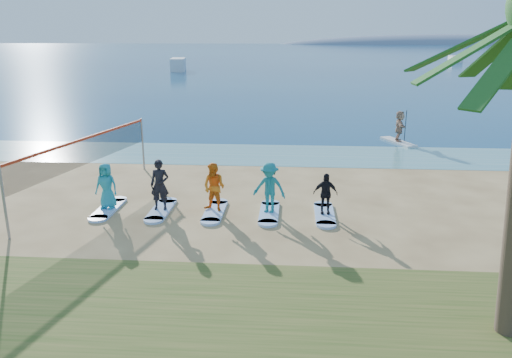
# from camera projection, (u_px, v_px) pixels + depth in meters

# --- Properties ---
(ground) EXTENTS (600.00, 600.00, 0.00)m
(ground) POSITION_uv_depth(u_px,v_px,m) (266.00, 226.00, 17.22)
(ground) COLOR tan
(ground) RESTS_ON ground
(shallow_water) EXTENTS (600.00, 600.00, 0.00)m
(shallow_water) POSITION_uv_depth(u_px,v_px,m) (277.00, 155.00, 27.27)
(shallow_water) COLOR teal
(shallow_water) RESTS_ON ground
(ocean) EXTENTS (600.00, 600.00, 0.00)m
(ocean) POSITION_uv_depth(u_px,v_px,m) (292.00, 53.00, 170.33)
(ocean) COLOR navy
(ocean) RESTS_ON ground
(island_ridge) EXTENTS (220.00, 56.00, 18.00)m
(island_ridge) POSITION_uv_depth(u_px,v_px,m) (452.00, 44.00, 297.54)
(island_ridge) COLOR slate
(island_ridge) RESTS_ON ground
(volleyball_net) EXTENTS (1.95, 8.90, 2.50)m
(volleyball_net) POSITION_uv_depth(u_px,v_px,m) (86.00, 151.00, 19.76)
(volleyball_net) COLOR gray
(volleyball_net) RESTS_ON ground
(paddleboard) EXTENTS (1.77, 3.04, 0.12)m
(paddleboard) POSITION_uv_depth(u_px,v_px,m) (398.00, 142.00, 30.24)
(paddleboard) COLOR silver
(paddleboard) RESTS_ON ground
(paddleboarder) EXTENTS (0.70, 1.74, 1.83)m
(paddleboarder) POSITION_uv_depth(u_px,v_px,m) (399.00, 126.00, 29.96)
(paddleboarder) COLOR tan
(paddleboarder) RESTS_ON paddleboard
(boat_offshore_a) EXTENTS (3.38, 7.14, 2.20)m
(boat_offshore_a) POSITION_uv_depth(u_px,v_px,m) (178.00, 71.00, 87.59)
(boat_offshore_a) COLOR silver
(boat_offshore_a) RESTS_ON ground
(boat_offshore_b) EXTENTS (2.79, 6.01, 1.43)m
(boat_offshore_b) POSITION_uv_depth(u_px,v_px,m) (455.00, 62.00, 114.23)
(boat_offshore_b) COLOR silver
(boat_offshore_b) RESTS_ON ground
(surfboard_0) EXTENTS (0.70, 2.20, 0.09)m
(surfboard_0) POSITION_uv_depth(u_px,v_px,m) (108.00, 209.00, 18.79)
(surfboard_0) COLOR #A2C7FB
(surfboard_0) RESTS_ON ground
(student_0) EXTENTS (0.89, 0.62, 1.72)m
(student_0) POSITION_uv_depth(u_px,v_px,m) (106.00, 186.00, 18.53)
(student_0) COLOR teal
(student_0) RESTS_ON surfboard_0
(surfboard_1) EXTENTS (0.70, 2.20, 0.09)m
(surfboard_1) POSITION_uv_depth(u_px,v_px,m) (161.00, 210.00, 18.64)
(surfboard_1) COLOR #A2C7FB
(surfboard_1) RESTS_ON ground
(student_1) EXTENTS (0.71, 0.48, 1.89)m
(student_1) POSITION_uv_depth(u_px,v_px,m) (160.00, 185.00, 18.36)
(student_1) COLOR black
(student_1) RESTS_ON surfboard_1
(surfboard_2) EXTENTS (0.70, 2.20, 0.09)m
(surfboard_2) POSITION_uv_depth(u_px,v_px,m) (215.00, 211.00, 18.50)
(surfboard_2) COLOR #A2C7FB
(surfboard_2) RESTS_ON ground
(student_2) EXTENTS (1.06, 0.95, 1.79)m
(student_2) POSITION_uv_depth(u_px,v_px,m) (214.00, 187.00, 18.23)
(student_2) COLOR orange
(student_2) RESTS_ON surfboard_2
(surfboard_3) EXTENTS (0.70, 2.20, 0.09)m
(surfboard_3) POSITION_uv_depth(u_px,v_px,m) (269.00, 213.00, 18.35)
(surfboard_3) COLOR #A2C7FB
(surfboard_3) RESTS_ON ground
(student_3) EXTENTS (1.34, 0.97, 1.86)m
(student_3) POSITION_uv_depth(u_px,v_px,m) (269.00, 188.00, 18.08)
(student_3) COLOR #1A7880
(student_3) RESTS_ON surfboard_3
(surfboard_4) EXTENTS (0.70, 2.20, 0.09)m
(surfboard_4) POSITION_uv_depth(u_px,v_px,m) (324.00, 214.00, 18.21)
(surfboard_4) COLOR #A2C7FB
(surfboard_4) RESTS_ON ground
(student_4) EXTENTS (0.90, 0.40, 1.50)m
(student_4) POSITION_uv_depth(u_px,v_px,m) (325.00, 194.00, 17.99)
(student_4) COLOR black
(student_4) RESTS_ON surfboard_4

